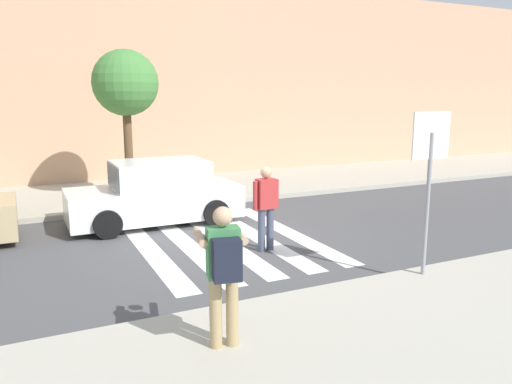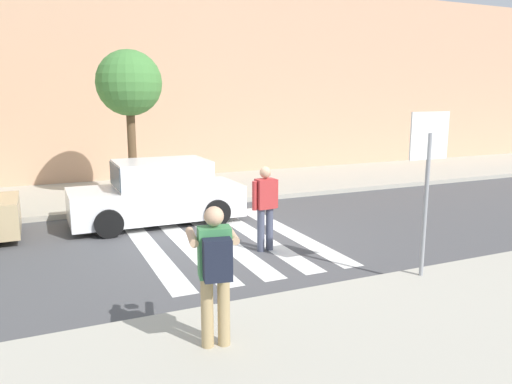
{
  "view_description": "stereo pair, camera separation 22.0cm",
  "coord_description": "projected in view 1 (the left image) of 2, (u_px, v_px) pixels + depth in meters",
  "views": [
    {
      "loc": [
        -3.83,
        -9.54,
        3.12
      ],
      "look_at": [
        0.6,
        -0.2,
        1.1
      ],
      "focal_mm": 35.0,
      "sensor_mm": 36.0,
      "label": 1
    },
    {
      "loc": [
        -3.63,
        -9.63,
        3.12
      ],
      "look_at": [
        0.6,
        -0.2,
        1.1
      ],
      "focal_mm": 35.0,
      "sensor_mm": 36.0,
      "label": 2
    }
  ],
  "objects": [
    {
      "name": "ground_plane",
      "position": [
        227.0,
        243.0,
        10.67
      ],
      "size": [
        120.0,
        120.0,
        0.0
      ],
      "primitive_type": "plane",
      "color": "#4C4C4F"
    },
    {
      "name": "sidewalk_far",
      "position": [
        156.0,
        191.0,
        15.97
      ],
      "size": [
        60.0,
        4.8,
        0.14
      ],
      "primitive_type": "cube",
      "color": "#B2AD9E",
      "rests_on": "ground"
    },
    {
      "name": "building_facade_far",
      "position": [
        124.0,
        81.0,
        19.19
      ],
      "size": [
        56.0,
        4.0,
        7.24
      ],
      "primitive_type": "cube",
      "color": "tan",
      "rests_on": "ground"
    },
    {
      "name": "crosswalk_stripe_0",
      "position": [
        150.0,
        250.0,
        10.17
      ],
      "size": [
        0.44,
        5.2,
        0.01
      ],
      "primitive_type": "cube",
      "color": "silver",
      "rests_on": "ground"
    },
    {
      "name": "crosswalk_stripe_1",
      "position": [
        188.0,
        245.0,
        10.51
      ],
      "size": [
        0.44,
        5.2,
        0.01
      ],
      "primitive_type": "cube",
      "color": "silver",
      "rests_on": "ground"
    },
    {
      "name": "crosswalk_stripe_2",
      "position": [
        223.0,
        240.0,
        10.84
      ],
      "size": [
        0.44,
        5.2,
        0.01
      ],
      "primitive_type": "cube",
      "color": "silver",
      "rests_on": "ground"
    },
    {
      "name": "crosswalk_stripe_3",
      "position": [
        256.0,
        236.0,
        11.18
      ],
      "size": [
        0.44,
        5.2,
        0.01
      ],
      "primitive_type": "cube",
      "color": "silver",
      "rests_on": "ground"
    },
    {
      "name": "crosswalk_stripe_4",
      "position": [
        288.0,
        232.0,
        11.52
      ],
      "size": [
        0.44,
        5.2,
        0.01
      ],
      "primitive_type": "cube",
      "color": "silver",
      "rests_on": "ground"
    },
    {
      "name": "stop_sign",
      "position": [
        430.0,
        157.0,
        8.07
      ],
      "size": [
        0.76,
        0.08,
        2.72
      ],
      "color": "gray",
      "rests_on": "sidewalk_near"
    },
    {
      "name": "photographer_with_backpack",
      "position": [
        224.0,
        265.0,
        5.81
      ],
      "size": [
        0.68,
        0.91,
        1.72
      ],
      "color": "tan",
      "rests_on": "sidewalk_near"
    },
    {
      "name": "pedestrian_crossing",
      "position": [
        266.0,
        204.0,
        9.99
      ],
      "size": [
        0.58,
        0.26,
        1.72
      ],
      "color": "#474C60",
      "rests_on": "ground"
    },
    {
      "name": "parked_car_white",
      "position": [
        156.0,
        194.0,
        12.18
      ],
      "size": [
        4.1,
        1.92,
        1.55
      ],
      "color": "white",
      "rests_on": "ground"
    },
    {
      "name": "street_tree_center",
      "position": [
        125.0,
        85.0,
        13.91
      ],
      "size": [
        1.84,
        1.84,
        4.23
      ],
      "color": "brown",
      "rests_on": "sidewalk_far"
    }
  ]
}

